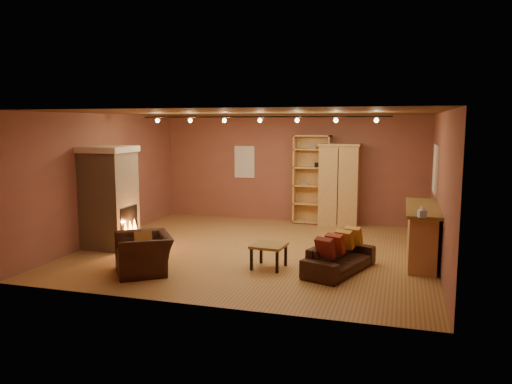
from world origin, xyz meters
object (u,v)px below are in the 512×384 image
(coffee_table, at_px, (269,248))
(armoire, at_px, (339,185))
(bar_counter, at_px, (421,233))
(fireplace, at_px, (109,197))
(bookcase, at_px, (312,179))
(loveseat, at_px, (340,252))
(armchair, at_px, (143,247))

(coffee_table, bearing_deg, armoire, 80.08)
(bar_counter, height_order, coffee_table, bar_counter)
(fireplace, distance_m, bookcase, 5.19)
(loveseat, distance_m, armchair, 3.43)
(bookcase, height_order, armchair, bookcase)
(bookcase, relative_size, armoire, 1.10)
(bookcase, distance_m, bar_counter, 4.06)
(loveseat, relative_size, armchair, 1.41)
(armoire, xyz_separation_m, bar_counter, (1.91, -2.89, -0.52))
(armoire, distance_m, armchair, 5.76)
(bar_counter, xyz_separation_m, coffee_table, (-2.64, -1.26, -0.16))
(bar_counter, distance_m, coffee_table, 2.93)
(fireplace, xyz_separation_m, armoire, (4.33, 3.59, -0.01))
(bookcase, relative_size, armchair, 1.85)
(armoire, xyz_separation_m, coffee_table, (-0.73, -4.15, -0.67))
(armchair, xyz_separation_m, coffee_table, (2.03, 0.88, -0.08))
(coffee_table, bearing_deg, loveseat, 6.37)
(armchair, bearing_deg, bookcase, 122.46)
(fireplace, xyz_separation_m, bookcase, (3.61, 3.73, 0.10))
(fireplace, xyz_separation_m, armchair, (1.57, -1.44, -0.60))
(bar_counter, relative_size, coffee_table, 3.50)
(armoire, bearing_deg, armchair, -118.71)
(bookcase, height_order, armoire, bookcase)
(armchair, bearing_deg, coffee_table, 77.41)
(loveseat, bearing_deg, fireplace, 104.49)
(coffee_table, bearing_deg, fireplace, 171.12)
(fireplace, distance_m, bar_counter, 6.30)
(bookcase, height_order, coffee_table, bookcase)
(loveseat, xyz_separation_m, armchair, (-3.28, -1.02, 0.11))
(fireplace, distance_m, armchair, 2.22)
(bookcase, distance_m, armchair, 5.60)
(fireplace, bearing_deg, bookcase, 45.92)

